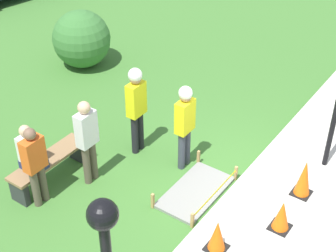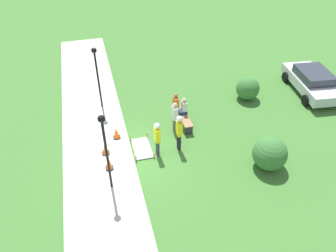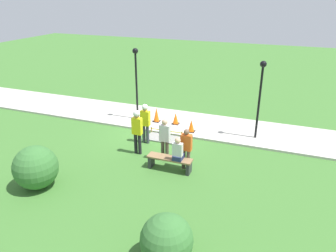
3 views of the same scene
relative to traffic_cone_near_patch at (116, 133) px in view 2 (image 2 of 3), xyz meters
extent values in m
plane|color=#3D702D|center=(1.55, 0.54, -0.39)|extent=(60.00, 60.00, 0.00)
cube|color=#BCB7AD|center=(1.55, -1.02, -0.34)|extent=(28.00, 3.11, 0.10)
cube|color=gray|center=(1.01, 1.04, -0.36)|extent=(1.52, 0.84, 0.06)
cube|color=tan|center=(0.25, 0.62, -0.23)|extent=(0.05, 0.05, 0.32)
cube|color=tan|center=(1.77, 0.62, -0.23)|extent=(0.05, 0.05, 0.32)
cube|color=tan|center=(0.25, 1.46, -0.23)|extent=(0.05, 0.05, 0.32)
cube|color=tan|center=(1.77, 1.46, -0.23)|extent=(0.05, 0.05, 0.32)
cube|color=yellow|center=(1.01, 0.62, -0.15)|extent=(1.52, 0.00, 0.04)
cube|color=black|center=(0.00, 0.00, -0.28)|extent=(0.34, 0.34, 0.02)
cone|color=orange|center=(0.00, 0.00, 0.02)|extent=(0.29, 0.29, 0.57)
cube|color=black|center=(1.01, -0.64, -0.28)|extent=(0.34, 0.34, 0.02)
cone|color=orange|center=(1.01, -0.64, 0.01)|extent=(0.29, 0.29, 0.55)
cube|color=black|center=(2.02, -0.60, -0.28)|extent=(0.34, 0.34, 0.02)
cone|color=orange|center=(2.02, -0.60, 0.09)|extent=(0.29, 0.29, 0.72)
cube|color=#2D2D33|center=(-1.00, 3.51, -0.16)|extent=(0.12, 0.40, 0.46)
cube|color=#2D2D33|center=(0.50, 3.51, -0.16)|extent=(0.12, 0.40, 0.46)
cube|color=olive|center=(-0.25, 3.51, 0.10)|extent=(1.70, 0.44, 0.06)
cube|color=navy|center=(-0.59, 3.51, 0.22)|extent=(0.34, 0.44, 0.18)
cube|color=silver|center=(-0.59, 3.59, 0.56)|extent=(0.36, 0.20, 0.50)
sphere|color=tan|center=(-0.59, 3.59, 0.91)|extent=(0.21, 0.21, 0.21)
cylinder|color=#383D47|center=(1.48, 1.67, 0.03)|extent=(0.14, 0.14, 0.83)
cylinder|color=#383D47|center=(1.66, 1.67, 0.03)|extent=(0.14, 0.14, 0.83)
cube|color=yellow|center=(1.57, 1.67, 0.77)|extent=(0.40, 0.22, 0.66)
sphere|color=#A37A5B|center=(1.57, 1.67, 1.22)|extent=(0.23, 0.23, 0.23)
sphere|color=white|center=(1.57, 1.67, 1.28)|extent=(0.26, 0.26, 0.26)
cylinder|color=black|center=(1.36, 2.73, 0.05)|extent=(0.14, 0.14, 0.88)
cylinder|color=black|center=(1.54, 2.73, 0.05)|extent=(0.14, 0.14, 0.88)
cube|color=yellow|center=(1.45, 2.73, 0.84)|extent=(0.40, 0.22, 0.70)
sphere|color=#A37A5B|center=(1.45, 2.73, 1.30)|extent=(0.24, 0.24, 0.24)
sphere|color=white|center=(1.45, 2.73, 1.37)|extent=(0.27, 0.27, 0.27)
cylinder|color=brown|center=(-0.88, 3.20, 0.00)|extent=(0.14, 0.14, 0.78)
cylinder|color=brown|center=(-0.70, 3.20, 0.00)|extent=(0.14, 0.14, 0.78)
cube|color=#E55B1E|center=(-0.79, 3.20, 0.70)|extent=(0.40, 0.22, 0.62)
sphere|color=brown|center=(-0.79, 3.20, 1.12)|extent=(0.21, 0.21, 0.21)
cylinder|color=brown|center=(0.10, 2.88, 0.03)|extent=(0.14, 0.14, 0.85)
cylinder|color=brown|center=(0.28, 2.88, 0.03)|extent=(0.14, 0.14, 0.85)
cube|color=silver|center=(0.19, 2.88, 0.80)|extent=(0.40, 0.22, 0.67)
sphere|color=tan|center=(0.19, 2.88, 1.25)|extent=(0.23, 0.23, 0.23)
cylinder|color=black|center=(3.09, -0.63, 1.39)|extent=(0.10, 0.10, 3.37)
sphere|color=black|center=(3.09, -0.63, 3.18)|extent=(0.28, 0.28, 0.28)
cylinder|color=black|center=(-2.90, -0.42, 1.32)|extent=(0.10, 0.10, 3.23)
sphere|color=black|center=(-2.90, -0.42, 3.04)|extent=(0.28, 0.28, 0.28)
cube|color=#BCBCC1|center=(-1.50, 11.70, 0.20)|extent=(4.47, 2.37, 0.57)
cube|color=#2D333D|center=(-1.50, 11.70, 0.72)|extent=(2.32, 1.90, 0.48)
cylinder|color=black|center=(-0.30, 10.61, -0.08)|extent=(0.64, 0.31, 0.62)
cylinder|color=black|center=(-2.70, 12.79, -0.08)|extent=(0.64, 0.31, 0.62)
cylinder|color=black|center=(-2.93, 10.92, -0.08)|extent=(0.64, 0.31, 0.62)
sphere|color=#387033|center=(-1.77, 7.73, 0.27)|extent=(1.32, 1.32, 1.32)
sphere|color=#387033|center=(3.56, 6.19, 0.36)|extent=(1.50, 1.50, 1.50)
camera|label=1|loc=(-5.11, -2.64, 6.08)|focal=55.00mm
camera|label=2|loc=(12.50, -0.72, 9.93)|focal=35.00mm
camera|label=3|loc=(-4.05, 13.56, 5.87)|focal=35.00mm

